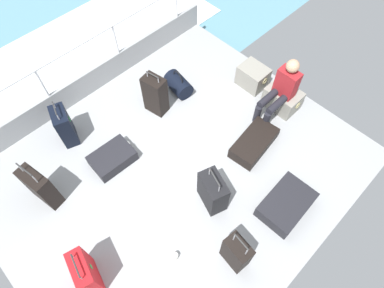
# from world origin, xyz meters

# --- Properties ---
(ground_plane) EXTENTS (4.40, 5.20, 0.06)m
(ground_plane) POSITION_xyz_m (0.00, 0.00, -0.03)
(ground_plane) COLOR #939699
(gunwale_port) EXTENTS (0.06, 5.20, 0.45)m
(gunwale_port) POSITION_xyz_m (-2.17, 0.00, 0.23)
(gunwale_port) COLOR #939699
(gunwale_port) RESTS_ON ground_plane
(railing_port) EXTENTS (0.04, 4.20, 1.02)m
(railing_port) POSITION_xyz_m (-2.17, 0.00, 0.78)
(railing_port) COLOR silver
(railing_port) RESTS_ON ground_plane
(sea_wake) EXTENTS (12.00, 12.00, 0.01)m
(sea_wake) POSITION_xyz_m (-3.60, 0.00, -0.34)
(sea_wake) COLOR #598C9E
(sea_wake) RESTS_ON ground_plane
(cargo_crate_0) EXTENTS (0.52, 0.38, 0.39)m
(cargo_crate_0) POSITION_xyz_m (-0.30, 2.13, 0.19)
(cargo_crate_0) COLOR gray
(cargo_crate_0) RESTS_ON ground_plane
(cargo_crate_1) EXTENTS (0.60, 0.41, 0.36)m
(cargo_crate_1) POSITION_xyz_m (0.36, 2.11, 0.18)
(cargo_crate_1) COLOR gray
(cargo_crate_1) RESTS_ON ground_plane
(passenger_seated) EXTENTS (0.34, 0.66, 1.06)m
(passenger_seated) POSITION_xyz_m (0.36, 1.93, 0.55)
(passenger_seated) COLOR maroon
(passenger_seated) RESTS_ON ground_plane
(suitcase_0) EXTENTS (0.48, 0.66, 0.21)m
(suitcase_0) POSITION_xyz_m (-0.77, -0.60, 0.10)
(suitcase_0) COLOR black
(suitcase_0) RESTS_ON ground_plane
(suitcase_1) EXTENTS (0.56, 0.80, 0.23)m
(suitcase_1) POSITION_xyz_m (1.53, 0.67, 0.11)
(suitcase_1) COLOR black
(suitcase_1) RESTS_ON ground_plane
(suitcase_2) EXTENTS (0.49, 0.29, 0.87)m
(suitcase_2) POSITION_xyz_m (-0.95, -1.62, 0.34)
(suitcase_2) COLOR black
(suitcase_2) RESTS_ON ground_plane
(suitcase_3) EXTENTS (0.45, 0.34, 0.77)m
(suitcase_3) POSITION_xyz_m (-1.61, -0.82, 0.32)
(suitcase_3) COLOR black
(suitcase_3) RESTS_ON ground_plane
(suitcase_4) EXTENTS (0.50, 0.39, 0.75)m
(suitcase_4) POSITION_xyz_m (0.73, 0.01, 0.30)
(suitcase_4) COLOR black
(suitcase_4) RESTS_ON ground_plane
(suitcase_5) EXTENTS (0.39, 0.30, 0.83)m
(suitcase_5) POSITION_xyz_m (-1.07, 0.56, 0.36)
(suitcase_5) COLOR black
(suitcase_5) RESTS_ON ground_plane
(suitcase_6) EXTENTS (0.51, 0.86, 0.21)m
(suitcase_6) POSITION_xyz_m (0.57, 1.14, 0.11)
(suitcase_6) COLOR black
(suitcase_6) RESTS_ON ground_plane
(suitcase_7) EXTENTS (0.37, 0.25, 0.80)m
(suitcase_7) POSITION_xyz_m (1.50, -0.37, 0.30)
(suitcase_7) COLOR black
(suitcase_7) RESTS_ON ground_plane
(suitcase_8) EXTENTS (0.48, 0.29, 0.75)m
(suitcase_8) POSITION_xyz_m (0.40, -1.83, 0.32)
(suitcase_8) COLOR red
(suitcase_8) RESTS_ON ground_plane
(duffel_bag) EXTENTS (0.52, 0.38, 0.45)m
(duffel_bag) POSITION_xyz_m (-1.11, 1.10, 0.16)
(duffel_bag) COLOR black
(duffel_bag) RESTS_ON ground_plane
(paper_cup) EXTENTS (0.08, 0.08, 0.10)m
(paper_cup) POSITION_xyz_m (0.94, -0.90, 0.05)
(paper_cup) COLOR white
(paper_cup) RESTS_ON ground_plane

